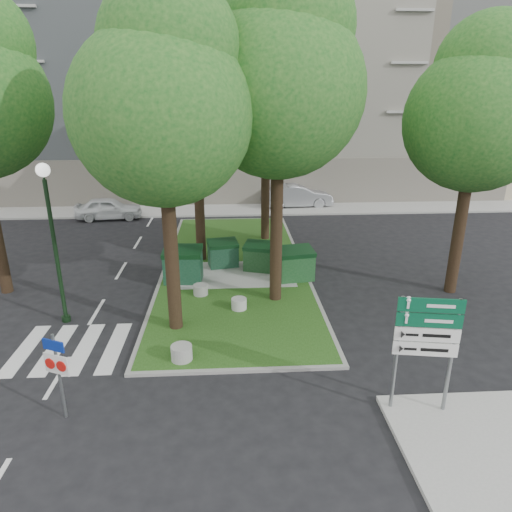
{
  "coord_description": "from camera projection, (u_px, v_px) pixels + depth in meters",
  "views": [
    {
      "loc": [
        0.34,
        -11.05,
        7.44
      ],
      "look_at": [
        1.24,
        4.01,
        2.0
      ],
      "focal_mm": 32.0,
      "sensor_mm": 36.0,
      "label": 1
    }
  ],
  "objects": [
    {
      "name": "ground",
      "position": [
        221.0,
        371.0,
        12.88
      ],
      "size": [
        120.0,
        120.0,
        0.0
      ],
      "primitive_type": "plane",
      "color": "black",
      "rests_on": "ground"
    },
    {
      "name": "dumpster_b",
      "position": [
        223.0,
        254.0,
        20.16
      ],
      "size": [
        1.45,
        1.14,
        1.21
      ],
      "rotation": [
        0.0,
        0.0,
        0.2
      ],
      "color": "#103721",
      "rests_on": "median_island"
    },
    {
      "name": "apartment_building",
      "position": [
        222.0,
        84.0,
        34.58
      ],
      "size": [
        41.0,
        12.0,
        16.0
      ],
      "primitive_type": "cube",
      "color": "#B8AA8A",
      "rests_on": "ground"
    },
    {
      "name": "tree_median_near_right",
      "position": [
        281.0,
        74.0,
        14.57
      ],
      "size": [
        5.6,
        5.6,
        11.46
      ],
      "color": "black",
      "rests_on": "ground"
    },
    {
      "name": "tree_median_far",
      "position": [
        268.0,
        72.0,
        21.51
      ],
      "size": [
        5.8,
        5.8,
        11.93
      ],
      "color": "black",
      "rests_on": "ground"
    },
    {
      "name": "zebra_crossing",
      "position": [
        100.0,
        347.0,
        14.08
      ],
      "size": [
        5.0,
        3.0,
        0.01
      ],
      "primitive_type": "cube",
      "color": "silver",
      "rests_on": "ground"
    },
    {
      "name": "bollard_left",
      "position": [
        182.0,
        353.0,
        13.17
      ],
      "size": [
        0.62,
        0.62,
        0.44
      ],
      "primitive_type": "cylinder",
      "color": "#969591",
      "rests_on": "median_island"
    },
    {
      "name": "directional_sign",
      "position": [
        426.0,
        337.0,
        10.57
      ],
      "size": [
        1.47,
        0.31,
        2.97
      ],
      "rotation": [
        0.0,
        0.0,
        -0.16
      ],
      "color": "slate",
      "rests_on": "sidewalk_corner"
    },
    {
      "name": "car_silver",
      "position": [
        297.0,
        196.0,
        30.96
      ],
      "size": [
        4.87,
        2.08,
        1.56
      ],
      "primitive_type": "imported",
      "rotation": [
        0.0,
        0.0,
        1.66
      ],
      "color": "#92959A",
      "rests_on": "ground"
    },
    {
      "name": "car_white",
      "position": [
        109.0,
        208.0,
        28.1
      ],
      "size": [
        4.1,
        1.93,
        1.35
      ],
      "primitive_type": "imported",
      "rotation": [
        0.0,
        0.0,
        1.65
      ],
      "color": "white",
      "rests_on": "ground"
    },
    {
      "name": "litter_bin",
      "position": [
        266.0,
        257.0,
        20.48
      ],
      "size": [
        0.39,
        0.39,
        0.68
      ],
      "primitive_type": "cylinder",
      "color": "yellow",
      "rests_on": "median_island"
    },
    {
      "name": "tree_median_mid",
      "position": [
        197.0,
        104.0,
        18.97
      ],
      "size": [
        4.8,
        4.8,
        9.99
      ],
      "color": "black",
      "rests_on": "ground"
    },
    {
      "name": "dumpster_c",
      "position": [
        260.0,
        257.0,
        19.75
      ],
      "size": [
        1.54,
        1.28,
        1.23
      ],
      "rotation": [
        0.0,
        0.0,
        -0.3
      ],
      "color": "black",
      "rests_on": "median_island"
    },
    {
      "name": "bollard_right",
      "position": [
        239.0,
        304.0,
        16.28
      ],
      "size": [
        0.55,
        0.55,
        0.39
      ],
      "primitive_type": "cylinder",
      "color": "#ADAEA8",
      "rests_on": "median_island"
    },
    {
      "name": "traffic_sign_pole",
      "position": [
        58.0,
        365.0,
        10.59
      ],
      "size": [
        0.64,
        0.31,
        2.27
      ],
      "rotation": [
        0.0,
        0.0,
        -0.42
      ],
      "color": "slate",
      "rests_on": "ground"
    },
    {
      "name": "bollard_mid",
      "position": [
        201.0,
        290.0,
        17.42
      ],
      "size": [
        0.55,
        0.55,
        0.4
      ],
      "primitive_type": "cylinder",
      "color": "gray",
      "rests_on": "median_island"
    },
    {
      "name": "dumpster_d",
      "position": [
        295.0,
        264.0,
        18.75
      ],
      "size": [
        1.62,
        1.26,
        1.36
      ],
      "rotation": [
        0.0,
        0.0,
        0.17
      ],
      "color": "#14411A",
      "rests_on": "median_island"
    },
    {
      "name": "median_kerb",
      "position": [
        234.0,
        267.0,
        20.41
      ],
      "size": [
        6.3,
        16.3,
        0.1
      ],
      "primitive_type": "cube",
      "color": "gray",
      "rests_on": "ground"
    },
    {
      "name": "street_lamp",
      "position": [
        52.0,
        226.0,
        14.56
      ],
      "size": [
        0.43,
        0.43,
        5.4
      ],
      "color": "black",
      "rests_on": "ground"
    },
    {
      "name": "median_island",
      "position": [
        234.0,
        267.0,
        20.4
      ],
      "size": [
        6.0,
        16.0,
        0.12
      ],
      "primitive_type": "cube",
      "color": "#1E4714",
      "rests_on": "ground"
    },
    {
      "name": "tree_median_near_left",
      "position": [
        164.0,
        97.0,
        12.72
      ],
      "size": [
        5.2,
        5.2,
        10.53
      ],
      "color": "black",
      "rests_on": "ground"
    },
    {
      "name": "dumpster_a",
      "position": [
        183.0,
        265.0,
        18.53
      ],
      "size": [
        1.61,
        1.16,
        1.45
      ],
      "rotation": [
        0.0,
        0.0,
        -0.05
      ],
      "color": "#0E341F",
      "rests_on": "median_island"
    },
    {
      "name": "tree_street_right",
      "position": [
        480.0,
        106.0,
        15.77
      ],
      "size": [
        5.0,
        5.0,
        10.06
      ],
      "color": "black",
      "rests_on": "ground"
    },
    {
      "name": "building_sidewalk",
      "position": [
        224.0,
        210.0,
        30.23
      ],
      "size": [
        42.0,
        3.0,
        0.12
      ],
      "primitive_type": "cube",
      "color": "#999993",
      "rests_on": "ground"
    }
  ]
}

